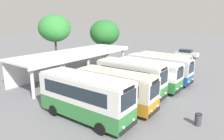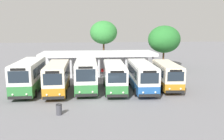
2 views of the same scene
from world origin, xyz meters
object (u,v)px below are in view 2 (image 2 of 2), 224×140
(city_bus_fifth_blue, at_px, (142,75))
(waiting_chair_second_from_end, at_px, (99,71))
(waiting_chair_end_by_column, at_px, (95,71))
(city_bus_far_end_green, at_px, (167,74))
(litter_bin_apron, at_px, (59,109))
(city_bus_second_in_row, at_px, (57,77))
(city_bus_fourth_amber, at_px, (114,76))
(city_bus_middle_cream, at_px, (86,74))
(city_bus_nearest_orange, at_px, (29,75))
(waiting_chair_middle_seat, at_px, (102,71))
(waiting_chair_fourth_seat, at_px, (106,71))

(city_bus_fifth_blue, xyz_separation_m, waiting_chair_second_from_end, (-4.53, 9.37, -1.21))
(waiting_chair_end_by_column, bearing_deg, city_bus_far_end_green, -47.03)
(city_bus_far_end_green, relative_size, litter_bin_apron, 8.09)
(city_bus_second_in_row, bearing_deg, city_bus_fourth_amber, 1.03)
(city_bus_middle_cream, relative_size, waiting_chair_end_by_column, 8.08)
(city_bus_nearest_orange, xyz_separation_m, city_bus_fourth_amber, (9.42, -0.52, -0.17))
(city_bus_nearest_orange, bearing_deg, litter_bin_apron, -60.74)
(city_bus_far_end_green, xyz_separation_m, waiting_chair_middle_seat, (-7.09, 8.87, -1.13))
(city_bus_middle_cream, xyz_separation_m, city_bus_fourth_amber, (3.14, -0.24, -0.19))
(city_bus_middle_cream, relative_size, waiting_chair_second_from_end, 8.08)
(city_bus_far_end_green, height_order, waiting_chair_middle_seat, city_bus_far_end_green)
(city_bus_second_in_row, bearing_deg, city_bus_fifth_blue, 1.25)
(city_bus_far_end_green, xyz_separation_m, waiting_chair_fourth_seat, (-6.50, 8.87, -1.13))
(city_bus_second_in_row, bearing_deg, waiting_chair_fourth_seat, 57.84)
(city_bus_nearest_orange, distance_m, city_bus_far_end_green, 15.71)
(city_bus_far_end_green, xyz_separation_m, waiting_chair_second_from_end, (-7.67, 8.78, -1.13))
(waiting_chair_middle_seat, distance_m, waiting_chair_fourth_seat, 0.59)
(city_bus_middle_cream, height_order, waiting_chair_middle_seat, city_bus_middle_cream)
(city_bus_nearest_orange, height_order, city_bus_fourth_amber, city_bus_nearest_orange)
(city_bus_middle_cream, relative_size, city_bus_fifth_blue, 0.85)
(waiting_chair_second_from_end, xyz_separation_m, waiting_chair_middle_seat, (0.59, 0.09, 0.00))
(city_bus_far_end_green, xyz_separation_m, litter_bin_apron, (-11.60, -7.49, -1.20))
(city_bus_fourth_amber, xyz_separation_m, waiting_chair_fourth_seat, (-0.21, 9.54, -1.22))
(litter_bin_apron, bearing_deg, waiting_chair_end_by_column, 78.49)
(waiting_chair_second_from_end, bearing_deg, city_bus_fourth_amber, -81.63)
(city_bus_fifth_blue, distance_m, waiting_chair_second_from_end, 10.48)
(city_bus_second_in_row, distance_m, city_bus_far_end_green, 12.59)
(waiting_chair_second_from_end, bearing_deg, litter_bin_apron, -103.55)
(city_bus_fourth_amber, height_order, city_bus_far_end_green, city_bus_fourth_amber)
(city_bus_nearest_orange, distance_m, waiting_chair_end_by_column, 11.78)
(city_bus_fourth_amber, distance_m, waiting_chair_middle_seat, 9.66)
(city_bus_nearest_orange, distance_m, waiting_chair_middle_seat, 12.56)
(city_bus_second_in_row, xyz_separation_m, city_bus_fourth_amber, (6.28, 0.11, -0.05))
(city_bus_middle_cream, height_order, waiting_chair_fourth_seat, city_bus_middle_cream)
(city_bus_fifth_blue, xyz_separation_m, waiting_chair_fourth_seat, (-3.36, 9.45, -1.21))
(waiting_chair_second_from_end, relative_size, waiting_chair_fourth_seat, 1.00)
(city_bus_middle_cream, xyz_separation_m, waiting_chair_end_by_column, (1.16, 9.31, -1.41))
(waiting_chair_end_by_column, bearing_deg, city_bus_fifth_blue, -61.55)
(city_bus_far_end_green, bearing_deg, city_bus_second_in_row, -176.41)
(city_bus_far_end_green, relative_size, waiting_chair_end_by_column, 8.46)
(waiting_chair_second_from_end, height_order, waiting_chair_fourth_seat, same)
(city_bus_second_in_row, relative_size, waiting_chair_fourth_seat, 8.64)
(city_bus_nearest_orange, relative_size, city_bus_second_in_row, 1.07)
(city_bus_fifth_blue, xyz_separation_m, city_bus_far_end_green, (3.14, 0.58, -0.08))
(city_bus_nearest_orange, bearing_deg, city_bus_fourth_amber, -3.17)
(city_bus_fifth_blue, distance_m, waiting_chair_end_by_column, 10.82)
(city_bus_fifth_blue, xyz_separation_m, waiting_chair_end_by_column, (-5.12, 9.45, -1.21))
(city_bus_nearest_orange, relative_size, city_bus_fourth_amber, 1.06)
(city_bus_middle_cream, relative_size, litter_bin_apron, 7.72)
(waiting_chair_fourth_seat, bearing_deg, city_bus_fourth_amber, -88.72)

